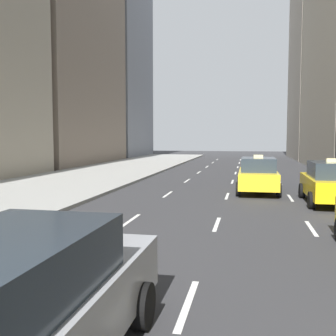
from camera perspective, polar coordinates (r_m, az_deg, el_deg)
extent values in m
cube|color=#9E9E99|center=(27.38, -11.09, -1.13)|extent=(8.00, 66.00, 0.15)
cube|color=white|center=(7.67, -19.22, -16.41)|extent=(0.12, 2.00, 0.01)
cube|color=white|center=(12.98, -5.43, -7.57)|extent=(0.12, 2.00, 0.01)
cube|color=white|center=(18.71, -0.03, -3.83)|extent=(0.12, 2.00, 0.01)
cube|color=white|center=(24.57, 2.79, -1.85)|extent=(0.12, 2.00, 0.01)
cube|color=white|center=(30.48, 4.52, -0.63)|extent=(0.12, 2.00, 0.01)
cube|color=white|center=(36.43, 5.68, 0.19)|extent=(0.12, 2.00, 0.01)
cube|color=white|center=(42.39, 6.52, 0.79)|extent=(0.12, 2.00, 0.01)
cube|color=white|center=(48.35, 7.15, 1.23)|extent=(0.12, 2.00, 0.01)
cube|color=white|center=(6.77, 2.87, -19.07)|extent=(0.12, 2.00, 0.01)
cube|color=white|center=(12.47, 7.10, -8.08)|extent=(0.12, 2.00, 0.01)
cube|color=white|center=(18.36, 8.58, -4.04)|extent=(0.12, 2.00, 0.01)
cube|color=white|center=(24.30, 9.33, -1.97)|extent=(0.12, 2.00, 0.01)
cube|color=white|center=(30.27, 9.79, -0.72)|extent=(0.12, 2.00, 0.01)
cube|color=white|center=(36.25, 10.09, 0.13)|extent=(0.12, 2.00, 0.01)
cube|color=white|center=(42.23, 10.31, 0.73)|extent=(0.12, 2.00, 0.01)
cube|color=white|center=(48.22, 10.47, 1.18)|extent=(0.12, 2.00, 0.01)
cube|color=white|center=(12.57, 20.07, -8.22)|extent=(0.12, 2.00, 0.01)
cube|color=white|center=(18.43, 17.33, -4.17)|extent=(0.12, 2.00, 0.01)
cube|color=white|center=(24.36, 15.93, -2.07)|extent=(0.12, 2.00, 0.01)
cube|color=white|center=(30.31, 15.08, -0.80)|extent=(0.12, 2.00, 0.01)
cube|color=white|center=(36.28, 14.52, 0.06)|extent=(0.12, 2.00, 0.01)
cube|color=white|center=(42.26, 14.11, 0.67)|extent=(0.12, 2.00, 0.01)
cube|color=white|center=(48.25, 13.80, 1.13)|extent=(0.12, 2.00, 0.01)
cube|color=gray|center=(42.11, -14.08, 18.00)|extent=(6.00, 17.20, 25.31)
cube|color=gray|center=(57.59, -6.91, 19.14)|extent=(6.00, 13.05, 34.65)
cube|color=gray|center=(54.42, 21.03, 14.17)|extent=(6.00, 14.65, 24.31)
cube|color=yellow|center=(17.31, 22.42, -2.50)|extent=(1.80, 4.40, 0.76)
cube|color=#28333D|center=(16.98, 22.65, -0.26)|extent=(1.58, 2.29, 0.64)
cube|color=#F2E599|center=(16.96, 22.69, 1.05)|extent=(0.44, 0.20, 0.14)
cylinder|color=black|center=(18.55, 18.86, -3.14)|extent=(0.22, 0.66, 0.66)
cylinder|color=black|center=(15.87, 20.10, -4.42)|extent=(0.22, 0.66, 0.66)
cube|color=yellow|center=(19.69, 12.90, -1.47)|extent=(1.80, 4.40, 0.76)
cube|color=#28333D|center=(19.37, 12.96, 0.51)|extent=(1.58, 2.29, 0.64)
cube|color=#F2E599|center=(19.35, 12.98, 1.67)|extent=(0.44, 0.20, 0.14)
cylinder|color=black|center=(21.09, 10.36, -2.08)|extent=(0.22, 0.66, 0.66)
cylinder|color=black|center=(21.13, 15.24, -2.15)|extent=(0.22, 0.66, 0.66)
cylinder|color=black|center=(18.38, 10.17, -3.04)|extent=(0.22, 0.66, 0.66)
cylinder|color=black|center=(18.43, 15.78, -3.12)|extent=(0.22, 0.66, 0.66)
cube|color=#9EA0A5|center=(4.80, -19.99, -20.23)|extent=(1.80, 4.85, 0.78)
cube|color=#28333D|center=(4.32, -22.32, -13.03)|extent=(1.58, 2.52, 0.64)
cylinder|color=black|center=(6.57, -19.71, -17.01)|extent=(0.22, 0.66, 0.66)
cylinder|color=black|center=(5.90, -3.67, -19.32)|extent=(0.22, 0.66, 0.66)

